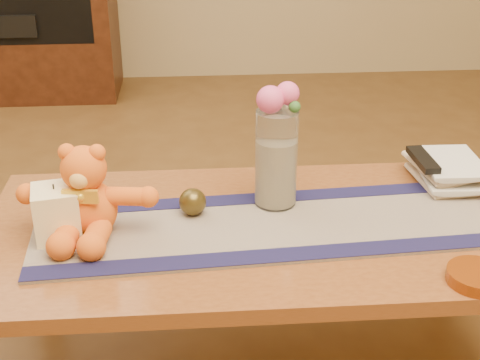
{
  "coord_description": "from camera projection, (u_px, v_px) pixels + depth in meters",
  "views": [
    {
      "loc": [
        -0.16,
        -1.47,
        1.3
      ],
      "look_at": [
        -0.05,
        0.0,
        0.58
      ],
      "focal_mm": 50.03,
      "sensor_mm": 36.0,
      "label": 1
    }
  ],
  "objects": [
    {
      "name": "coffee_table_top",
      "position": [
        259.0,
        232.0,
        1.71
      ],
      "size": [
        1.4,
        0.7,
        0.04
      ],
      "primitive_type": "cube",
      "color": "brown",
      "rests_on": "floor"
    },
    {
      "name": "table_leg_bl",
      "position": [
        39.0,
        256.0,
        2.02
      ],
      "size": [
        0.07,
        0.07,
        0.41
      ],
      "primitive_type": "cylinder",
      "color": "brown",
      "rests_on": "floor"
    },
    {
      "name": "table_leg_br",
      "position": [
        451.0,
        239.0,
        2.11
      ],
      "size": [
        0.07,
        0.07,
        0.41
      ],
      "primitive_type": "cylinder",
      "color": "brown",
      "rests_on": "floor"
    },
    {
      "name": "persian_runner",
      "position": [
        274.0,
        226.0,
        1.69
      ],
      "size": [
        1.22,
        0.42,
        0.01
      ],
      "primitive_type": "cube",
      "rotation": [
        0.0,
        0.0,
        0.06
      ],
      "color": "#211A4A",
      "rests_on": "coffee_table_top"
    },
    {
      "name": "runner_border_near",
      "position": [
        285.0,
        255.0,
        1.56
      ],
      "size": [
        1.2,
        0.13,
        0.0
      ],
      "primitive_type": "cube",
      "rotation": [
        0.0,
        0.0,
        0.06
      ],
      "color": "#16143E",
      "rests_on": "persian_runner"
    },
    {
      "name": "runner_border_far",
      "position": [
        264.0,
        198.0,
        1.82
      ],
      "size": [
        1.2,
        0.13,
        0.0
      ],
      "primitive_type": "cube",
      "rotation": [
        0.0,
        0.0,
        0.06
      ],
      "color": "#16143E",
      "rests_on": "persian_runner"
    },
    {
      "name": "teddy_bear",
      "position": [
        87.0,
        191.0,
        1.62
      ],
      "size": [
        0.35,
        0.31,
        0.22
      ],
      "primitive_type": null,
      "rotation": [
        0.0,
        0.0,
        -0.13
      ],
      "color": "orange",
      "rests_on": "persian_runner"
    },
    {
      "name": "pillar_candle",
      "position": [
        57.0,
        213.0,
        1.61
      ],
      "size": [
        0.13,
        0.13,
        0.13
      ],
      "primitive_type": "cube",
      "rotation": [
        0.0,
        0.0,
        0.19
      ],
      "color": "#FFEEBB",
      "rests_on": "persian_runner"
    },
    {
      "name": "candle_wick",
      "position": [
        53.0,
        187.0,
        1.58
      ],
      "size": [
        0.0,
        0.0,
        0.01
      ],
      "primitive_type": "cylinder",
      "rotation": [
        0.0,
        0.0,
        0.19
      ],
      "color": "black",
      "rests_on": "pillar_candle"
    },
    {
      "name": "glass_vase",
      "position": [
        276.0,
        158.0,
        1.74
      ],
      "size": [
        0.11,
        0.11,
        0.26
      ],
      "primitive_type": "cylinder",
      "color": "silver",
      "rests_on": "persian_runner"
    },
    {
      "name": "potpourri_fill",
      "position": [
        276.0,
        172.0,
        1.75
      ],
      "size": [
        0.09,
        0.09,
        0.18
      ],
      "primitive_type": "cylinder",
      "color": "beige",
      "rests_on": "glass_vase"
    },
    {
      "name": "rose_left",
      "position": [
        270.0,
        100.0,
        1.65
      ],
      "size": [
        0.07,
        0.07,
        0.07
      ],
      "primitive_type": "sphere",
      "color": "#E55193",
      "rests_on": "glass_vase"
    },
    {
      "name": "rose_right",
      "position": [
        288.0,
        93.0,
        1.67
      ],
      "size": [
        0.06,
        0.06,
        0.06
      ],
      "primitive_type": "sphere",
      "color": "#E55193",
      "rests_on": "glass_vase"
    },
    {
      "name": "blue_flower_back",
      "position": [
        280.0,
        96.0,
        1.7
      ],
      "size": [
        0.04,
        0.04,
        0.04
      ],
      "primitive_type": "sphere",
      "color": "#506BAE",
      "rests_on": "glass_vase"
    },
    {
      "name": "blue_flower_side",
      "position": [
        265.0,
        101.0,
        1.69
      ],
      "size": [
        0.04,
        0.04,
        0.04
      ],
      "primitive_type": "sphere",
      "color": "#506BAE",
      "rests_on": "glass_vase"
    },
    {
      "name": "leaf_sprig",
      "position": [
        295.0,
        107.0,
        1.66
      ],
      "size": [
        0.03,
        0.03,
        0.03
      ],
      "primitive_type": "sphere",
      "color": "#33662D",
      "rests_on": "glass_vase"
    },
    {
      "name": "bronze_ball",
      "position": [
        193.0,
        202.0,
        1.72
      ],
      "size": [
        0.07,
        0.07,
        0.07
      ],
      "primitive_type": "sphere",
      "rotation": [
        0.0,
        0.0,
        -0.01
      ],
      "color": "#443716",
      "rests_on": "persian_runner"
    },
    {
      "name": "book_bottom",
      "position": [
        419.0,
        182.0,
        1.9
      ],
      "size": [
        0.18,
        0.24,
        0.02
      ],
      "primitive_type": "imported",
      "rotation": [
        0.0,
        0.0,
        0.08
      ],
      "color": "beige",
      "rests_on": "coffee_table_top"
    },
    {
      "name": "book_lower",
      "position": [
        422.0,
        176.0,
        1.89
      ],
      "size": [
        0.18,
        0.23,
        0.02
      ],
      "primitive_type": "imported",
      "rotation": [
        0.0,
        0.0,
        -0.06
      ],
      "color": "beige",
      "rests_on": "book_bottom"
    },
    {
      "name": "book_upper",
      "position": [
        418.0,
        169.0,
        1.89
      ],
      "size": [
        0.19,
        0.24,
        0.02
      ],
      "primitive_type": "imported",
      "rotation": [
        0.0,
        0.0,
        0.13
      ],
      "color": "beige",
      "rests_on": "book_lower"
    },
    {
      "name": "book_top",
      "position": [
        423.0,
        164.0,
        1.87
      ],
      "size": [
        0.17,
        0.23,
        0.02
      ],
      "primitive_type": "imported",
      "rotation": [
        0.0,
        0.0,
        -0.02
      ],
      "color": "beige",
      "rests_on": "book_upper"
    },
    {
      "name": "tv_remote",
      "position": [
        423.0,
        159.0,
        1.86
      ],
      "size": [
        0.05,
        0.16,
        0.02
      ],
      "primitive_type": "cube",
      "rotation": [
        0.0,
        0.0,
        0.03
      ],
      "color": "black",
      "rests_on": "book_top"
    },
    {
      "name": "amber_dish",
      "position": [
        477.0,
        277.0,
        1.47
      ],
      "size": [
        0.17,
        0.17,
        0.03
      ],
      "primitive_type": "cylinder",
      "rotation": [
        0.0,
        0.0,
        0.29
      ],
      "color": "#BF5914",
      "rests_on": "coffee_table_top"
    },
    {
      "name": "media_cabinet",
      "position": [
        6.0,
        1.0,
        3.8
      ],
      "size": [
        1.2,
        0.5,
        1.1
      ],
      "primitive_type": "cube",
      "color": "black",
      "rests_on": "floor"
    },
    {
      "name": "stereo_lower",
      "position": [
        3.0,
        21.0,
        3.72
      ],
      "size": [
        0.42,
        0.28,
        0.12
      ],
      "primitive_type": "cube",
      "color": "black",
      "rests_on": "media_cabinet"
    }
  ]
}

